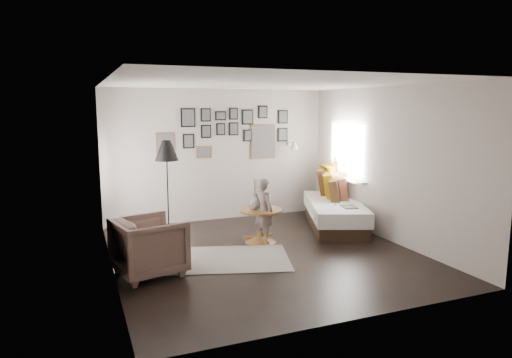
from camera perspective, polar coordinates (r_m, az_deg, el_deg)
name	(u,v)px	position (r m, az deg, el deg)	size (l,w,h in m)	color
ground	(265,254)	(7.17, 1.12, -9.32)	(4.80, 4.80, 0.00)	black
wall_back	(218,155)	(9.12, -4.73, 2.97)	(4.50, 4.50, 0.00)	#A99D94
wall_front	(356,201)	(4.79, 12.41, -2.75)	(4.50, 4.50, 0.00)	#A99D94
wall_left	(109,180)	(6.36, -17.87, -0.09)	(4.80, 4.80, 0.00)	#A99D94
wall_right	(388,164)	(8.02, 16.15, 1.81)	(4.80, 4.80, 0.00)	#A99D94
ceiling	(265,83)	(6.82, 1.19, 11.90)	(4.80, 4.80, 0.00)	white
door_left	(105,184)	(7.58, -18.31, -0.61)	(0.00, 2.14, 2.14)	white
window_right	(340,175)	(9.11, 10.51, 0.51)	(0.15, 1.32, 1.30)	white
gallery_wall	(232,133)	(9.15, -3.01, 5.80)	(2.74, 0.03, 1.08)	brown
wall_sconce	(294,146)	(9.43, 4.80, 4.17)	(0.18, 0.36, 0.16)	white
rug	(230,259)	(6.94, -3.32, -9.93)	(1.76, 1.23, 0.01)	beige
pedestal_table	(261,227)	(7.71, 0.58, -5.99)	(0.72, 0.72, 0.56)	brown
vase	(256,200)	(7.60, -0.03, -2.66)	(0.20, 0.20, 0.51)	black
candles	(267,201)	(7.65, 1.35, -2.79)	(0.12, 0.12, 0.27)	black
daybed	(332,208)	(8.86, 9.47, -3.55)	(1.66, 2.36, 1.08)	black
magazine_on_daybed	(349,207)	(8.26, 11.54, -3.43)	(0.24, 0.33, 0.02)	black
armchair	(149,246)	(6.39, -13.19, -8.18)	(0.85, 0.87, 0.79)	brown
armchair_cushion	(151,239)	(6.41, -13.01, -7.32)	(0.36, 0.36, 0.09)	silver
floor_lamp	(167,154)	(7.82, -11.11, 3.05)	(0.40, 0.40, 1.70)	black
magazine_basket	(142,266)	(6.32, -14.04, -10.45)	(0.37, 0.37, 0.37)	black
demijohn_large	(335,221)	(8.48, 9.85, -5.20)	(0.33, 0.33, 0.50)	black
demijohn_small	(353,222)	(8.55, 12.06, -5.29)	(0.30, 0.30, 0.46)	black
child	(264,211)	(7.58, 0.96, -4.01)	(0.40, 0.26, 1.10)	#655350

